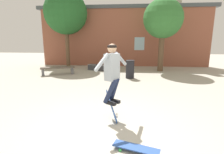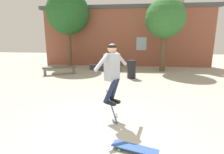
% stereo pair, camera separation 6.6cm
% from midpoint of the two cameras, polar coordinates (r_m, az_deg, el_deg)
% --- Properties ---
extents(ground_plane, '(40.00, 40.00, 0.00)m').
position_cam_midpoint_polar(ground_plane, '(4.07, -1.72, -16.49)').
color(ground_plane, '#B2AD9E').
extents(building_backdrop, '(12.60, 0.52, 5.40)m').
position_cam_midpoint_polar(building_backdrop, '(12.92, 3.86, 13.44)').
color(building_backdrop, '#93513D').
rests_on(building_backdrop, ground_plane).
extents(tree_right, '(2.30, 2.30, 4.27)m').
position_cam_midpoint_polar(tree_right, '(11.15, 16.14, 17.70)').
color(tree_right, brown).
rests_on(tree_right, ground_plane).
extents(tree_left, '(2.86, 2.86, 5.08)m').
position_cam_midpoint_polar(tree_left, '(12.78, -15.03, 19.52)').
color(tree_left, brown).
rests_on(tree_left, ground_plane).
extents(park_bench, '(1.79, 1.09, 0.44)m').
position_cam_midpoint_polar(park_bench, '(10.15, -17.48, 2.56)').
color(park_bench, brown).
rests_on(park_bench, ground_plane).
extents(skate_ledge, '(2.02, 0.96, 0.36)m').
position_cam_midpoint_polar(skate_ledge, '(10.95, -3.11, 3.05)').
color(skate_ledge, '#38383D').
rests_on(skate_ledge, ground_plane).
extents(trash_bin, '(0.46, 0.46, 0.91)m').
position_cam_midpoint_polar(trash_bin, '(8.84, 5.69, 2.68)').
color(trash_bin, black).
rests_on(trash_bin, ground_plane).
extents(skater, '(0.68, 1.07, 1.43)m').
position_cam_midpoint_polar(skater, '(4.07, -0.45, 2.60)').
color(skater, '#9EA8B2').
extents(skateboard_flipping, '(0.35, 0.69, 0.73)m').
position_cam_midpoint_polar(skateboard_flipping, '(4.35, -0.58, -9.49)').
color(skateboard_flipping, '#2D519E').
extents(skateboard_resting, '(0.86, 0.45, 0.08)m').
position_cam_midpoint_polar(skateboard_resting, '(3.37, 7.21, -21.94)').
color(skateboard_resting, '#2D519E').
rests_on(skateboard_resting, ground_plane).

